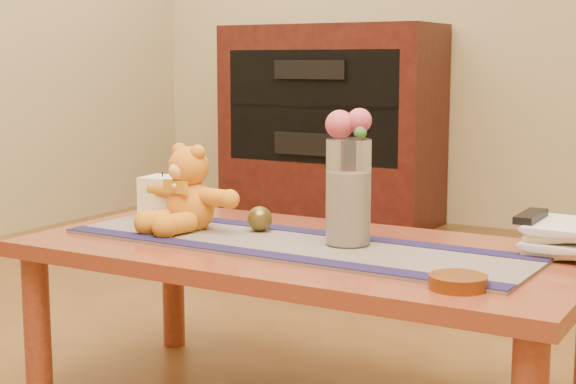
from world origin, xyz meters
The scene contains 28 objects.
coffee_table_top centered at (0.00, 0.00, 0.43)m, with size 1.40×0.70×0.04m, color maroon.
table_leg_fl centered at (-0.64, -0.29, 0.21)m, with size 0.07×0.07×0.41m, color maroon.
table_leg_bl centered at (-0.64, 0.29, 0.21)m, with size 0.07×0.07×0.41m, color maroon.
persian_runner centered at (-0.02, -0.03, 0.45)m, with size 1.20×0.35×0.01m, color #1C1740.
runner_border_near centered at (-0.03, -0.17, 0.46)m, with size 1.20×0.06×0.00m, color #19143C.
runner_border_far centered at (-0.02, 0.12, 0.46)m, with size 1.20×0.06×0.00m, color #19143C.
teddy_bear centered at (-0.35, 0.00, 0.57)m, with size 0.32×0.26×0.21m, color orange, non-canonical shape.
pillar_candle centered at (-0.49, 0.06, 0.52)m, with size 0.10×0.10×0.13m, color #FFF0BB.
candle_wick centered at (-0.49, 0.06, 0.59)m, with size 0.00×0.00×0.01m, color black.
glass_vase centered at (0.11, 0.02, 0.59)m, with size 0.11×0.11×0.26m, color silver.
potpourri_fill centered at (0.11, 0.02, 0.55)m, with size 0.09×0.09×0.18m, color beige.
rose_left centered at (0.09, 0.01, 0.75)m, with size 0.07×0.07×0.07m, color #C4455C.
rose_right centered at (0.13, 0.03, 0.76)m, with size 0.06×0.06×0.06m, color #C4455C.
blue_flower_back centered at (0.12, 0.06, 0.75)m, with size 0.04×0.04×0.04m, color #5453B3.
blue_flower_side centered at (0.08, 0.04, 0.74)m, with size 0.04×0.04×0.04m, color #5453B3.
leaf_sprig centered at (0.15, 0.00, 0.74)m, with size 0.03×0.03×0.03m, color #33662D.
bronze_ball centered at (-0.17, 0.06, 0.49)m, with size 0.07×0.07×0.07m, color brown.
book_bottom centered at (0.50, 0.22, 0.46)m, with size 0.17×0.22×0.02m, color #F1E5BA.
book_lower centered at (0.51, 0.22, 0.48)m, with size 0.16×0.22×0.02m, color #F1E5BA.
book_upper centered at (0.50, 0.22, 0.50)m, with size 0.17×0.22×0.02m, color #F1E5BA.
book_top centered at (0.51, 0.22, 0.52)m, with size 0.16×0.22×0.02m, color #F1E5BA.
tv_remote centered at (0.50, 0.21, 0.54)m, with size 0.04×0.16×0.02m, color black.
amber_dish centered at (0.47, -0.21, 0.46)m, with size 0.12×0.12×0.03m, color #BF5914.
media_cabinet centered at (-1.20, 2.48, 0.55)m, with size 1.20×0.50×1.10m, color black.
cabinet_cavity centered at (-1.20, 2.25, 0.66)m, with size 1.02×0.03×0.61m, color black.
cabinet_shelf centered at (-1.20, 2.33, 0.66)m, with size 1.02×0.20×0.03m, color black.
stereo_upper centered at (-1.20, 2.35, 0.86)m, with size 0.42×0.28×0.10m, color black.
stereo_lower centered at (-1.20, 2.35, 0.46)m, with size 0.42×0.28×0.12m, color black.
Camera 1 is at (1.02, -1.86, 0.91)m, focal length 54.25 mm.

